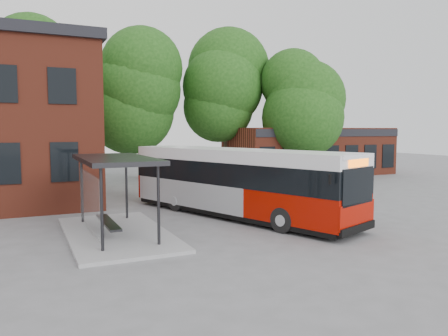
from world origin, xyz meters
name	(u,v)px	position (x,y,z in m)	size (l,w,h in m)	color
ground	(217,219)	(0.00, 0.00, 0.00)	(100.00, 100.00, 0.00)	slate
shop_row	(310,151)	(15.00, 14.00, 2.00)	(14.00, 6.20, 4.00)	maroon
bus_shelter	(116,196)	(-4.50, -1.00, 1.45)	(3.60, 7.00, 2.90)	#242427
bike_rail	(277,180)	(9.28, 10.00, 0.19)	(5.20, 0.10, 0.38)	#242427
tree_0	(44,106)	(-6.00, 16.00, 5.50)	(7.92, 7.92, 11.00)	#184111
tree_1	(140,112)	(1.00, 17.00, 5.20)	(7.92, 7.92, 10.40)	#184111
tree_2	(226,110)	(8.00, 16.00, 5.50)	(7.92, 7.92, 11.00)	#184111
tree_3	(304,120)	(13.00, 12.00, 4.64)	(7.04, 7.04, 9.28)	#184111
city_bus	(237,183)	(1.05, 0.26, 1.50)	(2.51, 11.80, 3.00)	#A30D01
bicycle_0	(259,178)	(7.58, 9.79, 0.45)	(0.60, 1.71, 0.90)	black
bicycle_1	(257,179)	(7.05, 9.11, 0.51)	(0.48, 1.69, 1.01)	#2D2D31
bicycle_2	(274,177)	(8.58, 9.39, 0.49)	(0.65, 1.87, 0.98)	black
bicycle_3	(280,176)	(9.23, 9.51, 0.55)	(0.52, 1.83, 1.10)	black
bicycle_4	(285,176)	(9.89, 9.98, 0.46)	(0.60, 1.73, 0.91)	black
bicycle_5	(298,176)	(10.46, 9.16, 0.55)	(0.52, 1.83, 1.10)	black
bicycle_6	(306,176)	(11.19, 9.20, 0.46)	(0.61, 1.75, 0.92)	#23242D
bicycle_7	(297,174)	(11.18, 10.29, 0.54)	(0.51, 1.80, 1.08)	black
bicycle_extra_0	(312,173)	(12.92, 10.82, 0.48)	(0.63, 1.82, 0.96)	black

